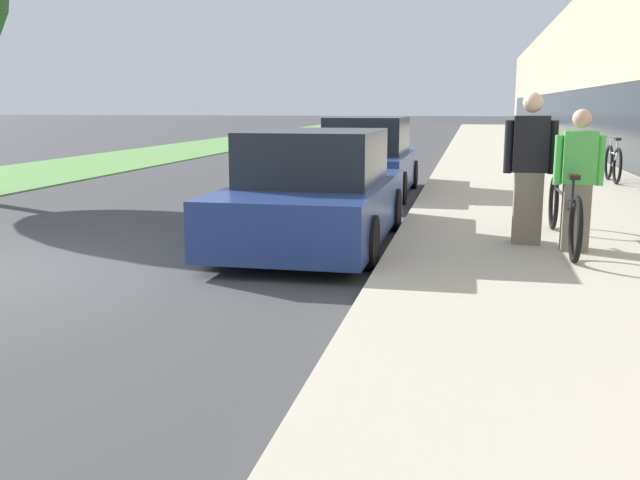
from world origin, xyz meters
TOP-DOWN VIEW (x-y plane):
  - ground_plane at (0.00, 0.00)m, footprint 220.00×220.00m
  - sidewalk_slab at (6.20, 21.00)m, footprint 4.67×70.00m
  - lawn_strip at (-6.42, 25.00)m, footprint 4.31×70.00m
  - tandem_bicycle at (5.88, 2.28)m, footprint 0.52×2.83m
  - person_rider at (5.96, 1.91)m, footprint 0.54×0.21m
  - person_bystander at (5.46, 2.25)m, footprint 0.61×0.24m
  - cruiser_bike_middle at (7.77, 9.83)m, footprint 0.52×1.73m
  - parked_sedan_curbside at (2.85, 2.34)m, footprint 1.92×4.20m
  - vintage_roadster_curbside at (2.76, 7.63)m, footprint 1.78×4.33m

SIDE VIEW (x-z plane):
  - ground_plane at x=0.00m, z-range 0.00..0.00m
  - lawn_strip at x=-6.42m, z-range 0.00..0.03m
  - sidewalk_slab at x=6.20m, z-range 0.00..0.14m
  - tandem_bicycle at x=5.88m, z-range 0.07..0.97m
  - cruiser_bike_middle at x=7.77m, z-range 0.06..1.02m
  - parked_sedan_curbside at x=2.85m, z-range -0.07..1.39m
  - vintage_roadster_curbside at x=2.76m, z-range -0.08..1.46m
  - person_rider at x=5.96m, z-range 0.14..1.74m
  - person_bystander at x=5.46m, z-range 0.14..1.92m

